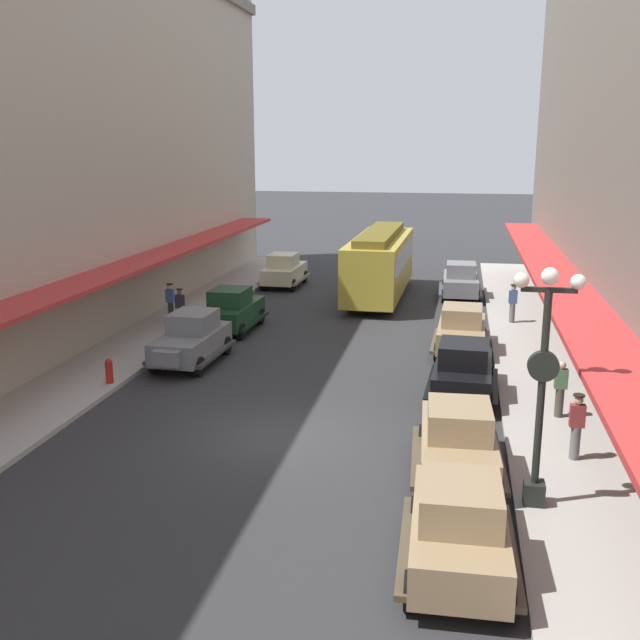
% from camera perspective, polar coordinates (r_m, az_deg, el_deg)
% --- Properties ---
extents(ground_plane, '(200.00, 200.00, 0.00)m').
position_cam_1_polar(ground_plane, '(20.09, -3.26, -8.99)').
color(ground_plane, '#2D2D30').
extents(sidewalk_left, '(3.00, 60.00, 0.15)m').
position_cam_1_polar(sidewalk_left, '(22.96, -21.87, -6.84)').
color(sidewalk_left, '#A8A59E').
rests_on(sidewalk_left, ground).
extents(sidewalk_right, '(3.00, 60.00, 0.15)m').
position_cam_1_polar(sidewalk_right, '(19.74, 18.71, -9.91)').
color(sidewalk_right, '#A8A59E').
rests_on(sidewalk_right, ground).
extents(parked_car_0, '(2.23, 4.29, 1.84)m').
position_cam_1_polar(parked_car_0, '(27.92, 10.98, -0.66)').
color(parked_car_0, '#997F5B').
rests_on(parked_car_0, ground).
extents(parked_car_1, '(2.30, 4.32, 1.84)m').
position_cam_1_polar(parked_car_1, '(17.76, 10.70, -9.06)').
color(parked_car_1, '#997F5B').
rests_on(parked_car_1, ground).
extents(parked_car_2, '(2.22, 4.29, 1.84)m').
position_cam_1_polar(parked_car_2, '(40.35, -2.80, 3.96)').
color(parked_car_2, beige).
rests_on(parked_car_2, ground).
extents(parked_car_3, '(2.24, 4.30, 1.84)m').
position_cam_1_polar(parked_car_3, '(30.93, -6.88, 0.88)').
color(parked_car_3, '#193D23').
rests_on(parked_car_3, ground).
extents(parked_car_4, '(2.23, 4.29, 1.84)m').
position_cam_1_polar(parked_car_4, '(14.13, 10.77, -15.30)').
color(parked_car_4, '#997F5B').
rests_on(parked_car_4, ground).
extents(parked_car_5, '(2.28, 4.31, 1.84)m').
position_cam_1_polar(parked_car_5, '(23.01, 11.09, -3.76)').
color(parked_car_5, black).
rests_on(parked_car_5, ground).
extents(parked_car_6, '(2.20, 4.28, 1.84)m').
position_cam_1_polar(parked_car_6, '(37.91, 10.90, 3.10)').
color(parked_car_6, slate).
rests_on(parked_car_6, ground).
extents(parked_car_7, '(2.25, 4.30, 1.84)m').
position_cam_1_polar(parked_car_7, '(26.56, -9.99, -1.36)').
color(parked_car_7, slate).
rests_on(parked_car_7, ground).
extents(streetcar, '(2.69, 9.65, 3.46)m').
position_cam_1_polar(streetcar, '(37.10, 4.67, 4.58)').
color(streetcar, gold).
rests_on(streetcar, ground).
extents(lamp_post_with_clock, '(1.42, 0.44, 5.16)m').
position_cam_1_polar(lamp_post_with_clock, '(15.85, 16.94, -4.36)').
color(lamp_post_with_clock, black).
rests_on(lamp_post_with_clock, sidewalk_right).
extents(fire_hydrant, '(0.24, 0.24, 0.82)m').
position_cam_1_polar(fire_hydrant, '(24.62, -16.11, -3.82)').
color(fire_hydrant, '#B21E19').
rests_on(fire_hydrant, sidewalk_left).
extents(pedestrian_0, '(0.36, 0.28, 1.67)m').
position_cam_1_polar(pedestrian_0, '(31.14, -10.85, 0.95)').
color(pedestrian_0, '#4C4238').
rests_on(pedestrian_0, sidewalk_left).
extents(pedestrian_1, '(0.36, 0.28, 1.67)m').
position_cam_1_polar(pedestrian_1, '(19.05, 19.36, -7.80)').
color(pedestrian_1, slate).
rests_on(pedestrian_1, sidewalk_right).
extents(pedestrian_2, '(0.36, 0.24, 1.64)m').
position_cam_1_polar(pedestrian_2, '(21.77, 18.22, -5.09)').
color(pedestrian_2, '#4C4238').
rests_on(pedestrian_2, sidewalk_right).
extents(pedestrian_3, '(0.36, 0.28, 1.67)m').
position_cam_1_polar(pedestrian_3, '(32.58, 14.79, 1.30)').
color(pedestrian_3, slate).
rests_on(pedestrian_3, sidewalk_right).
extents(pedestrian_4, '(0.36, 0.28, 1.67)m').
position_cam_1_polar(pedestrian_4, '(32.32, -11.58, 1.38)').
color(pedestrian_4, '#2D2D33').
rests_on(pedestrian_4, sidewalk_left).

